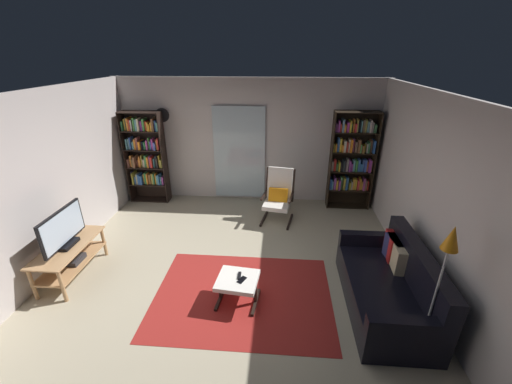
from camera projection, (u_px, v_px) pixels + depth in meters
name	position (u px, v px, depth m)	size (l,w,h in m)	color
ground_plane	(230.00, 281.00, 4.60)	(7.02, 7.02, 0.00)	tan
wall_back	(249.00, 142.00, 6.71)	(5.60, 0.06, 2.60)	beige
wall_left	(28.00, 194.00, 4.26)	(0.06, 6.00, 2.60)	beige
wall_right	(444.00, 208.00, 3.87)	(0.06, 6.00, 2.60)	beige
glass_door_panel	(239.00, 154.00, 6.76)	(1.10, 0.01, 2.00)	silver
area_rug	(243.00, 295.00, 4.32)	(2.39, 1.77, 0.01)	maroon
tv_stand	(70.00, 256.00, 4.59)	(0.51, 1.16, 0.52)	tan
television	(63.00, 230.00, 4.41)	(0.20, 0.88, 0.55)	black
bookshelf_near_tv	(145.00, 154.00, 6.70)	(0.83, 0.30, 1.96)	black
bookshelf_near_sofa	(352.00, 159.00, 6.41)	(0.87, 0.30, 2.02)	black
leather_sofa	(389.00, 285.00, 4.05)	(0.89, 1.79, 0.87)	black
lounge_armchair	(279.00, 194.00, 6.10)	(0.66, 0.74, 1.02)	black
ottoman	(238.00, 283.00, 4.11)	(0.57, 0.53, 0.37)	white
tv_remote	(239.00, 276.00, 4.12)	(0.04, 0.14, 0.02)	black
cell_phone	(242.00, 280.00, 4.05)	(0.07, 0.14, 0.01)	black
floor_lamp_by_sofa	(446.00, 259.00, 3.05)	(0.22, 0.22, 1.59)	#A5A5AD
wall_clock	(162.00, 115.00, 6.54)	(0.29, 0.03, 0.29)	silver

